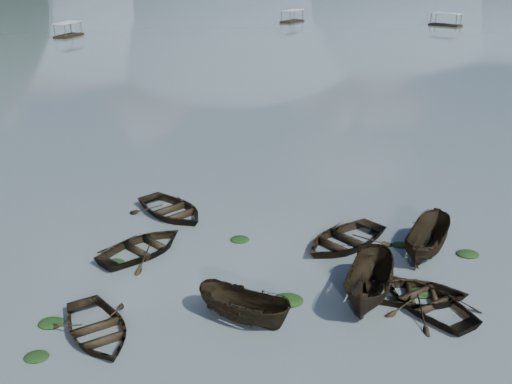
{
  "coord_description": "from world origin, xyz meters",
  "views": [
    {
      "loc": [
        0.86,
        -14.84,
        13.09
      ],
      "look_at": [
        0.0,
        12.0,
        2.0
      ],
      "focal_mm": 40.0,
      "sensor_mm": 36.0,
      "label": 1
    }
  ],
  "objects_px": {
    "rowboat_3": "(427,306)",
    "pontoon_left": "(69,37)",
    "rowboat_0": "(98,334)",
    "pontoon_centre": "(292,22)"
  },
  "relations": [
    {
      "from": "rowboat_3",
      "to": "pontoon_left",
      "type": "height_order",
      "value": "pontoon_left"
    },
    {
      "from": "rowboat_0",
      "to": "pontoon_centre",
      "type": "bearing_deg",
      "value": 52.26
    },
    {
      "from": "rowboat_3",
      "to": "pontoon_left",
      "type": "distance_m",
      "value": 93.58
    },
    {
      "from": "rowboat_3",
      "to": "pontoon_centre",
      "type": "bearing_deg",
      "value": -121.52
    },
    {
      "from": "rowboat_0",
      "to": "rowboat_3",
      "type": "bearing_deg",
      "value": -22.38
    },
    {
      "from": "rowboat_3",
      "to": "rowboat_0",
      "type": "bearing_deg",
      "value": -22.78
    },
    {
      "from": "rowboat_0",
      "to": "pontoon_left",
      "type": "height_order",
      "value": "pontoon_left"
    },
    {
      "from": "pontoon_left",
      "to": "rowboat_3",
      "type": "bearing_deg",
      "value": -51.16
    },
    {
      "from": "rowboat_3",
      "to": "pontoon_left",
      "type": "xyz_separation_m",
      "value": [
        -42.88,
        83.18,
        0.0
      ]
    },
    {
      "from": "rowboat_0",
      "to": "rowboat_3",
      "type": "distance_m",
      "value": 13.0
    }
  ]
}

